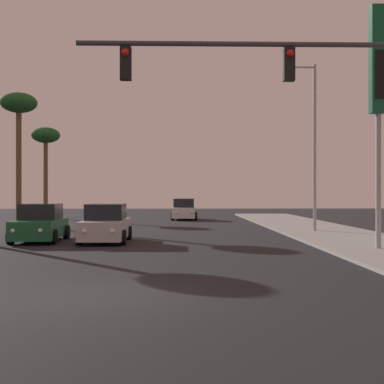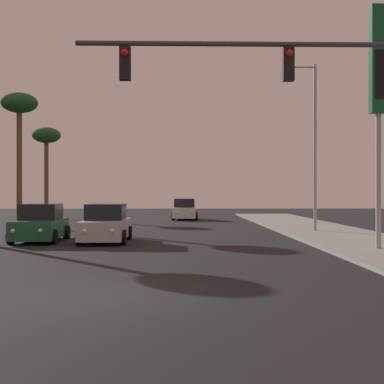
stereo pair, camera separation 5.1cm
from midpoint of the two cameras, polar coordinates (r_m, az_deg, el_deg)
name	(u,v)px [view 1 (the left image)]	position (r m, az deg, el deg)	size (l,w,h in m)	color
ground_plane	(104,295)	(11.71, -9.53, -10.83)	(120.00, 120.00, 0.00)	black
sidewalk_right	(374,245)	(22.89, 18.81, -5.37)	(5.00, 60.00, 0.12)	gray
car_green	(40,224)	(24.79, -15.93, -3.34)	(2.04, 4.34, 1.68)	#195933
car_white	(184,210)	(42.82, -0.90, -1.94)	(2.04, 4.34, 1.68)	silver
car_silver	(106,225)	(23.82, -9.25, -3.47)	(2.04, 4.32, 1.68)	#B7B7BC
traffic_light_mast	(305,96)	(15.07, 11.86, 9.97)	(8.96, 0.36, 6.50)	#38383D
street_lamp	(312,138)	(29.79, 12.66, 5.61)	(1.74, 0.24, 9.00)	#99999E
palm_tree_mid	(19,110)	(37.33, -18.03, 8.30)	(2.40, 2.40, 8.75)	brown
palm_tree_far	(46,140)	(46.99, -15.38, 5.42)	(2.40, 2.40, 7.68)	brown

